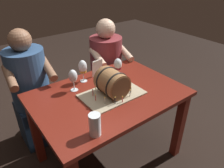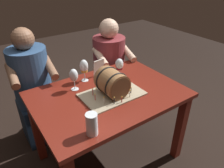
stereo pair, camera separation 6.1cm
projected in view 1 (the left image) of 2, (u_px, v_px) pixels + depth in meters
name	position (u px, v px, depth m)	size (l,w,h in m)	color
ground_plane	(109.00, 155.00, 2.09)	(8.00, 8.00, 0.00)	black
dining_table	(108.00, 105.00, 1.78)	(1.20, 0.84, 0.73)	maroon
barrel_cake	(112.00, 84.00, 1.65)	(0.48, 0.31, 0.22)	tan
wine_glass_empty	(73.00, 77.00, 1.70)	(0.07, 0.07, 0.19)	white
wine_glass_red	(118.00, 65.00, 1.91)	(0.07, 0.07, 0.18)	white
wine_glass_amber	(83.00, 68.00, 1.83)	(0.07, 0.07, 0.20)	white
beer_pint	(95.00, 125.00, 1.28)	(0.07, 0.07, 0.15)	white
menu_card	(97.00, 68.00, 1.94)	(0.11, 0.01, 0.16)	silver
person_seated_left	(32.00, 94.00, 2.03)	(0.41, 0.49, 1.19)	#1B2D46
person_seated_right	(106.00, 71.00, 2.49)	(0.45, 0.52, 1.15)	#4C1B1E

